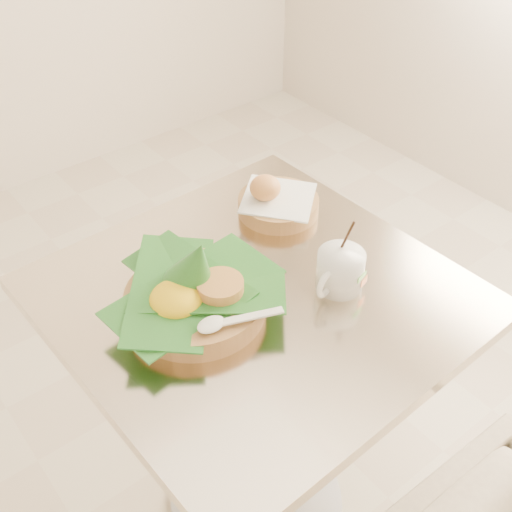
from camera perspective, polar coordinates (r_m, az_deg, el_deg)
cafe_table at (r=1.35m, az=0.07°, el=-10.09°), size 0.72×0.72×0.75m
rice_basket at (r=1.13m, az=-5.46°, el=-3.29°), size 0.31×0.31×0.16m
bread_basket at (r=1.37m, az=1.80°, el=4.85°), size 0.21×0.21×0.09m
coffee_mug at (r=1.19m, az=7.45°, el=-1.24°), size 0.12×0.09×0.15m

